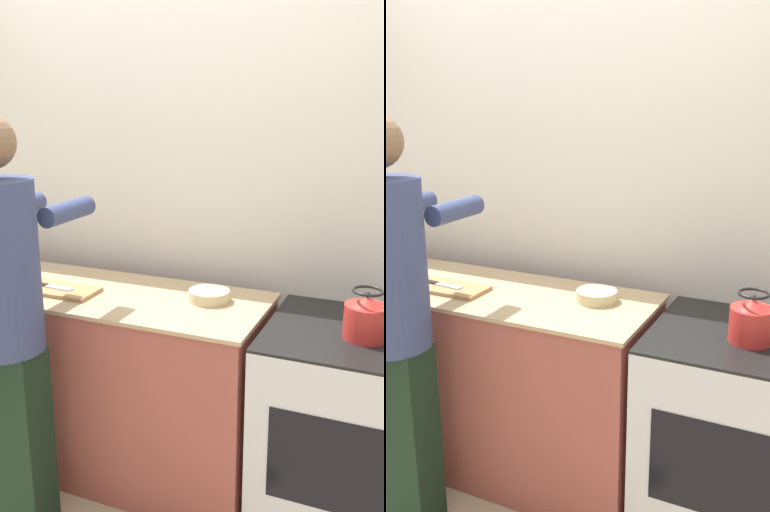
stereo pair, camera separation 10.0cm
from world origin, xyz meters
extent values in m
plane|color=tan|center=(0.00, 0.00, 0.00)|extent=(12.00, 12.00, 0.00)
cube|color=silver|center=(0.00, 0.74, 1.30)|extent=(8.00, 0.05, 2.60)
cube|color=#9E4C42|center=(-0.34, 0.29, 0.46)|extent=(1.74, 0.58, 0.91)
cube|color=tan|center=(-0.34, 0.29, 0.92)|extent=(1.76, 0.61, 0.02)
cube|color=silver|center=(0.88, 0.34, 0.44)|extent=(0.66, 0.67, 0.89)
cube|color=black|center=(0.88, 0.34, 0.89)|extent=(0.66, 0.67, 0.01)
cube|color=black|center=(0.88, 0.00, 0.49)|extent=(0.46, 0.01, 0.39)
cube|color=black|center=(-0.39, -0.22, 0.41)|extent=(0.27, 0.17, 0.83)
cylinder|color=navy|center=(-0.39, -0.22, 1.17)|extent=(0.30, 0.30, 0.69)
cylinder|color=navy|center=(-0.51, 0.07, 1.35)|extent=(0.09, 0.30, 0.09)
cylinder|color=navy|center=(-0.26, 0.07, 1.35)|extent=(0.09, 0.30, 0.09)
cube|color=#A87A4C|center=(-0.43, 0.21, 0.94)|extent=(0.38, 0.18, 0.02)
cube|color=silver|center=(-0.43, 0.20, 0.95)|extent=(0.15, 0.05, 0.01)
cube|color=black|center=(-0.54, 0.21, 0.95)|extent=(0.09, 0.04, 0.01)
cylinder|color=red|center=(0.95, 0.29, 0.97)|extent=(0.17, 0.17, 0.14)
cone|color=red|center=(0.95, 0.29, 1.05)|extent=(0.14, 0.14, 0.03)
sphere|color=black|center=(0.95, 0.29, 1.08)|extent=(0.02, 0.02, 0.02)
torus|color=black|center=(0.95, 0.29, 1.09)|extent=(0.12, 0.12, 0.01)
cylinder|color=#C6B789|center=(0.27, 0.37, 0.95)|extent=(0.18, 0.18, 0.05)
cylinder|color=#4C4C51|center=(-0.97, 0.45, 1.02)|extent=(0.14, 0.14, 0.18)
cylinder|color=#28231E|center=(-0.97, 0.45, 1.11)|extent=(0.14, 0.14, 0.01)
camera|label=1|loc=(1.13, -1.89, 1.82)|focal=40.00mm
camera|label=2|loc=(1.22, -1.85, 1.82)|focal=40.00mm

